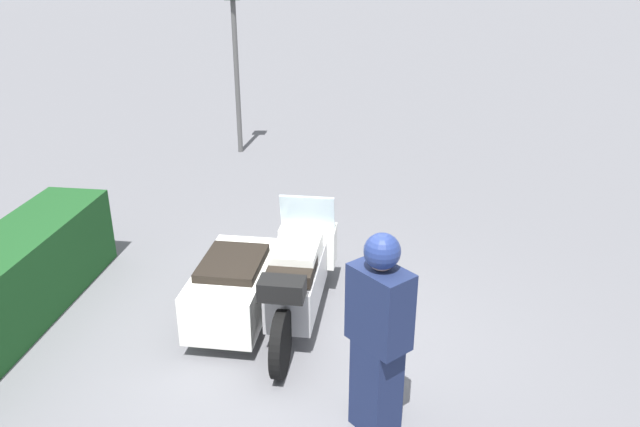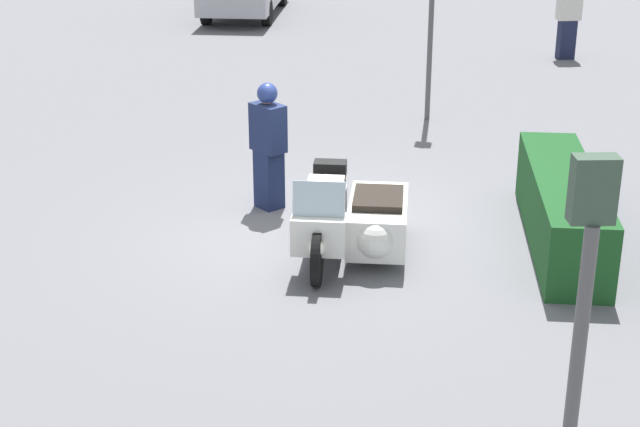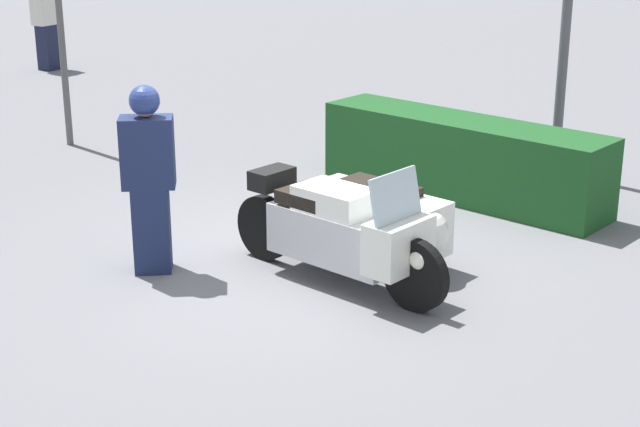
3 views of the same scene
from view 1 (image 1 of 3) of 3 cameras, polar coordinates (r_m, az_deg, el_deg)
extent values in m
plane|color=slate|center=(6.02, -3.05, -13.54)|extent=(160.00, 160.00, 0.00)
cylinder|color=black|center=(7.22, -0.85, -3.82)|extent=(0.63, 0.10, 0.63)
cylinder|color=black|center=(5.73, -3.60, -11.83)|extent=(0.63, 0.10, 0.63)
cylinder|color=black|center=(6.48, -7.93, -8.18)|extent=(0.49, 0.10, 0.49)
cube|color=#B7B7BC|center=(6.39, -2.07, -6.35)|extent=(1.25, 0.46, 0.45)
cube|color=silver|center=(6.24, -2.11, -3.76)|extent=(0.68, 0.44, 0.24)
cube|color=black|center=(6.00, -2.58, -5.15)|extent=(0.50, 0.44, 0.12)
cube|color=silver|center=(6.96, -1.09, -2.87)|extent=(0.32, 0.62, 0.44)
cube|color=silver|center=(6.74, -1.17, 0.12)|extent=(0.12, 0.59, 0.40)
sphere|color=white|center=(7.19, -0.80, -2.56)|extent=(0.18, 0.18, 0.18)
cube|color=silver|center=(6.45, -7.87, -6.77)|extent=(1.41, 0.70, 0.50)
sphere|color=silver|center=(6.94, -6.59, -4.15)|extent=(0.48, 0.48, 0.47)
cube|color=black|center=(6.31, -8.01, -4.49)|extent=(0.77, 0.59, 0.09)
cube|color=black|center=(5.55, -3.50, -6.89)|extent=(0.24, 0.41, 0.18)
cube|color=#192347|center=(5.15, 5.16, -15.34)|extent=(0.43, 0.43, 0.81)
cube|color=#192347|center=(4.73, 5.48, -8.50)|extent=(0.53, 0.54, 0.64)
sphere|color=tan|center=(4.52, 5.69, -3.89)|extent=(0.22, 0.22, 0.22)
sphere|color=navy|center=(4.50, 5.71, -3.46)|extent=(0.27, 0.27, 0.27)
cube|color=#19471E|center=(6.97, -27.20, -6.45)|extent=(3.44, 0.75, 0.90)
cylinder|color=#4C4C4C|center=(11.62, -7.60, 12.07)|extent=(0.09, 0.09, 2.73)
camera|label=2|loc=(16.47, 1.08, 27.87)|focal=55.00mm
camera|label=3|loc=(11.91, 35.45, 18.33)|focal=55.00mm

